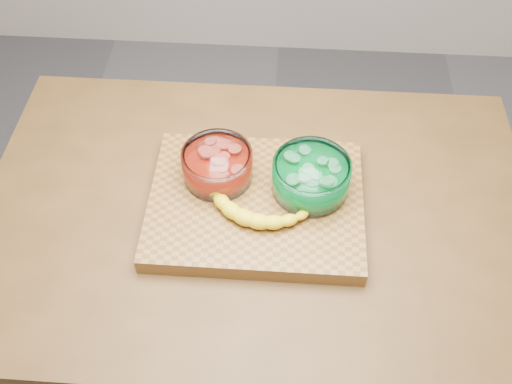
{
  "coord_description": "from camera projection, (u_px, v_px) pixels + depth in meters",
  "views": [
    {
      "loc": [
        0.05,
        -0.73,
        1.89
      ],
      "look_at": [
        0.0,
        0.0,
        0.96
      ],
      "focal_mm": 40.0,
      "sensor_mm": 36.0,
      "label": 1
    }
  ],
  "objects": [
    {
      "name": "bowl_green",
      "position": [
        311.0,
        177.0,
        1.19
      ],
      "size": [
        0.16,
        0.16,
        0.08
      ],
      "color": "white",
      "rests_on": "cutting_board"
    },
    {
      "name": "banana",
      "position": [
        256.0,
        202.0,
        1.17
      ],
      "size": [
        0.25,
        0.16,
        0.04
      ],
      "primitive_type": null,
      "color": "yellow",
      "rests_on": "cutting_board"
    },
    {
      "name": "ground",
      "position": [
        256.0,
        368.0,
        1.93
      ],
      "size": [
        3.5,
        3.5,
        0.0
      ],
      "primitive_type": "plane",
      "color": "#555559",
      "rests_on": "ground"
    },
    {
      "name": "counter",
      "position": [
        256.0,
        306.0,
        1.58
      ],
      "size": [
        1.2,
        0.8,
        0.9
      ],
      "primitive_type": "cube",
      "color": "#4F3417",
      "rests_on": "ground"
    },
    {
      "name": "bowl_red",
      "position": [
        217.0,
        165.0,
        1.21
      ],
      "size": [
        0.15,
        0.15,
        0.07
      ],
      "color": "white",
      "rests_on": "cutting_board"
    },
    {
      "name": "cutting_board",
      "position": [
        256.0,
        204.0,
        1.21
      ],
      "size": [
        0.45,
        0.35,
        0.04
      ],
      "primitive_type": "cube",
      "color": "brown",
      "rests_on": "counter"
    }
  ]
}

